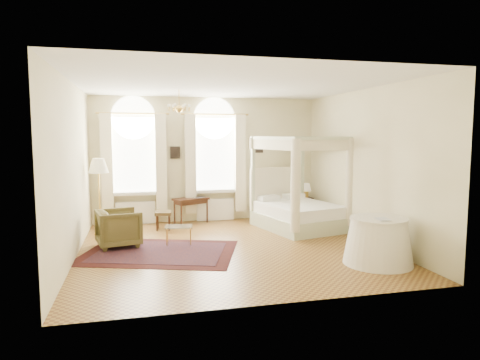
# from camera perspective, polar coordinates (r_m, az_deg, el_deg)

# --- Properties ---
(ground) EXTENTS (6.00, 6.00, 0.00)m
(ground) POSITION_cam_1_polar(r_m,az_deg,el_deg) (8.87, -1.21, -9.05)
(ground) COLOR olive
(ground) RESTS_ON ground
(room_walls) EXTENTS (6.00, 6.00, 6.00)m
(room_walls) POSITION_cam_1_polar(r_m,az_deg,el_deg) (8.57, -1.24, 3.83)
(room_walls) COLOR #F7EBBC
(room_walls) RESTS_ON ground
(window_left) EXTENTS (1.62, 0.27, 3.29)m
(window_left) POSITION_cam_1_polar(r_m,az_deg,el_deg) (11.27, -13.90, 1.67)
(window_left) COLOR white
(window_left) RESTS_ON room_walls
(window_right) EXTENTS (1.62, 0.27, 3.29)m
(window_right) POSITION_cam_1_polar(r_m,az_deg,el_deg) (11.45, -3.33, 1.90)
(window_right) COLOR white
(window_right) RESTS_ON room_walls
(chandelier) EXTENTS (0.51, 0.45, 0.50)m
(chandelier) POSITION_cam_1_polar(r_m,az_deg,el_deg) (9.63, -8.12, 9.53)
(chandelier) COLOR gold
(chandelier) RESTS_ON room_walls
(wall_pictures) EXTENTS (2.54, 0.03, 0.39)m
(wall_pictures) POSITION_cam_1_polar(r_m,az_deg,el_deg) (11.51, -3.98, 3.93)
(wall_pictures) COLOR black
(wall_pictures) RESTS_ON room_walls
(canopy_bed) EXTENTS (2.14, 2.43, 2.27)m
(canopy_bed) POSITION_cam_1_polar(r_m,az_deg,el_deg) (10.66, 7.88, -3.71)
(canopy_bed) COLOR beige
(canopy_bed) RESTS_ON ground
(nightstand) EXTENTS (0.41, 0.37, 0.57)m
(nightstand) POSITION_cam_1_polar(r_m,az_deg,el_deg) (12.13, 8.58, -3.65)
(nightstand) COLOR #32170D
(nightstand) RESTS_ON ground
(nightstand_lamp) EXTENTS (0.27, 0.27, 0.40)m
(nightstand_lamp) POSITION_cam_1_polar(r_m,az_deg,el_deg) (12.07, 8.85, -1.07)
(nightstand_lamp) COLOR gold
(nightstand_lamp) RESTS_ON nightstand
(writing_desk) EXTENTS (1.00, 0.78, 0.67)m
(writing_desk) POSITION_cam_1_polar(r_m,az_deg,el_deg) (11.29, -6.57, -2.88)
(writing_desk) COLOR #32170D
(writing_desk) RESTS_ON ground
(laptop) EXTENTS (0.39, 0.32, 0.03)m
(laptop) POSITION_cam_1_polar(r_m,az_deg,el_deg) (11.19, -5.55, -2.37)
(laptop) COLOR black
(laptop) RESTS_ON writing_desk
(stool) EXTENTS (0.43, 0.43, 0.45)m
(stool) POSITION_cam_1_polar(r_m,az_deg,el_deg) (10.65, -10.20, -4.55)
(stool) COLOR #4C3C20
(stool) RESTS_ON ground
(armchair) EXTENTS (1.01, 0.99, 0.78)m
(armchair) POSITION_cam_1_polar(r_m,az_deg,el_deg) (9.25, -15.85, -6.18)
(armchair) COLOR #4B4220
(armchair) RESTS_ON ground
(coffee_table) EXTENTS (0.61, 0.46, 0.39)m
(coffee_table) POSITION_cam_1_polar(r_m,az_deg,el_deg) (9.21, -8.17, -6.32)
(coffee_table) COLOR white
(coffee_table) RESTS_ON ground
(floor_lamp) EXTENTS (0.46, 0.46, 1.77)m
(floor_lamp) POSITION_cam_1_polar(r_m,az_deg,el_deg) (10.36, -18.35, 1.31)
(floor_lamp) COLOR gold
(floor_lamp) RESTS_ON ground
(oriental_rug) EXTENTS (3.42, 2.90, 0.01)m
(oriental_rug) POSITION_cam_1_polar(r_m,az_deg,el_deg) (8.68, -10.69, -9.45)
(oriental_rug) COLOR #3E110F
(oriental_rug) RESTS_ON ground
(side_table) EXTENTS (1.23, 1.23, 0.84)m
(side_table) POSITION_cam_1_polar(r_m,az_deg,el_deg) (8.12, 17.94, -7.76)
(side_table) COLOR white
(side_table) RESTS_ON ground
(book) EXTENTS (0.23, 0.29, 0.03)m
(book) POSITION_cam_1_polar(r_m,az_deg,el_deg) (7.80, 17.88, -5.03)
(book) COLOR black
(book) RESTS_ON side_table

